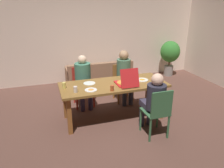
# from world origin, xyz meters

# --- Properties ---
(ground_plane) EXTENTS (20.00, 20.00, 0.00)m
(ground_plane) POSITION_xyz_m (0.00, 0.00, 0.00)
(ground_plane) COLOR brown
(back_wall) EXTENTS (7.21, 0.12, 2.79)m
(back_wall) POSITION_xyz_m (0.00, 2.61, 1.39)
(back_wall) COLOR beige
(back_wall) RESTS_ON ground
(dining_table) EXTENTS (2.12, 0.86, 0.77)m
(dining_table) POSITION_xyz_m (0.00, 0.00, 0.68)
(dining_table) COLOR brown
(dining_table) RESTS_ON ground
(chair_0) EXTENTS (0.45, 0.44, 0.89)m
(chair_0) POSITION_xyz_m (-0.47, 0.89, 0.49)
(chair_0) COLOR #B12D23
(chair_0) RESTS_ON ground
(person_0) EXTENTS (0.36, 0.52, 1.20)m
(person_0) POSITION_xyz_m (-0.47, 0.75, 0.71)
(person_0) COLOR #342D4E
(person_0) RESTS_ON ground
(chair_1) EXTENTS (0.43, 0.42, 0.88)m
(chair_1) POSITION_xyz_m (0.51, 0.84, 0.48)
(chair_1) COLOR #995D2B
(chair_1) RESTS_ON ground
(person_1) EXTENTS (0.33, 0.52, 1.25)m
(person_1) POSITION_xyz_m (0.51, 0.71, 0.74)
(person_1) COLOR #34384A
(person_1) RESTS_ON ground
(chair_2) EXTENTS (0.41, 0.44, 0.93)m
(chair_2) POSITION_xyz_m (0.51, -0.91, 0.52)
(chair_2) COLOR #35623D
(chair_2) RESTS_ON ground
(person_2) EXTENTS (0.33, 0.56, 1.17)m
(person_2) POSITION_xyz_m (0.51, -0.75, 0.69)
(person_2) COLOR #393346
(person_2) RESTS_ON ground
(pizza_box_0) EXTENTS (0.36, 0.48, 0.37)m
(pizza_box_0) POSITION_xyz_m (0.22, -0.12, 0.82)
(pizza_box_0) COLOR red
(pizza_box_0) RESTS_ON dining_table
(plate_0) EXTENTS (0.23, 0.23, 0.03)m
(plate_0) POSITION_xyz_m (-0.51, -0.20, 0.78)
(plate_0) COLOR white
(plate_0) RESTS_ON dining_table
(plate_1) EXTENTS (0.24, 0.24, 0.01)m
(plate_1) POSITION_xyz_m (-0.46, 0.16, 0.77)
(plate_1) COLOR white
(plate_1) RESTS_ON dining_table
(plate_2) EXTENTS (0.26, 0.26, 0.03)m
(plate_2) POSITION_xyz_m (0.63, 0.02, 0.78)
(plate_2) COLOR white
(plate_2) RESTS_ON dining_table
(drinking_glass_0) EXTENTS (0.07, 0.07, 0.11)m
(drinking_glass_0) POSITION_xyz_m (-0.14, -0.34, 0.82)
(drinking_glass_0) COLOR #B44D28
(drinking_glass_0) RESTS_ON dining_table
(drinking_glass_1) EXTENTS (0.07, 0.07, 0.12)m
(drinking_glass_1) POSITION_xyz_m (-0.97, 0.06, 0.82)
(drinking_glass_1) COLOR #DCCA63
(drinking_glass_1) RESTS_ON dining_table
(drinking_glass_2) EXTENTS (0.07, 0.07, 0.11)m
(drinking_glass_2) POSITION_xyz_m (-0.79, -0.21, 0.82)
(drinking_glass_2) COLOR silver
(drinking_glass_2) RESTS_ON dining_table
(drinking_glass_3) EXTENTS (0.07, 0.07, 0.13)m
(drinking_glass_3) POSITION_xyz_m (0.52, 0.21, 0.83)
(drinking_glass_3) COLOR #E4C066
(drinking_glass_3) RESTS_ON dining_table
(couch) EXTENTS (1.81, 0.81, 0.76)m
(couch) POSITION_xyz_m (0.19, 1.89, 0.27)
(couch) COLOR #90674C
(couch) RESTS_ON ground
(potted_plant) EXTENTS (0.62, 0.62, 1.15)m
(potted_plant) POSITION_xyz_m (2.65, 2.14, 0.74)
(potted_plant) COLOR gray
(potted_plant) RESTS_ON ground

